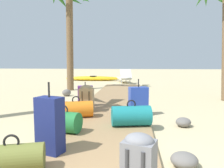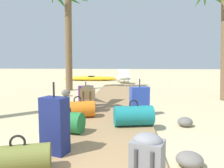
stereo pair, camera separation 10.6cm
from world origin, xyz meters
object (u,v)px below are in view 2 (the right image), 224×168
suitcase_navy (55,125)px  duffel_bag_teal (134,116)px  suitcase_purple (86,96)px  backpack_grey (147,160)px  kayak (91,78)px  duffel_bag_green (67,122)px  duffel_bag_olive (18,159)px  palm_tree_far_left (70,6)px  duffel_bag_orange (78,109)px  lounge_chair (123,77)px  backpack_tan (88,98)px  suitcase_blue (139,100)px

suitcase_navy → duffel_bag_teal: bearing=51.9°
suitcase_purple → backpack_grey: suitcase_purple is taller
duffel_bag_teal → kayak: bearing=104.2°
duffel_bag_green → backpack_grey: bearing=-52.0°
duffel_bag_teal → suitcase_navy: (-1.00, -1.28, 0.18)m
duffel_bag_olive → palm_tree_far_left: size_ratio=0.16×
duffel_bag_olive → duffel_bag_orange: bearing=88.2°
duffel_bag_orange → duffel_bag_olive: (-0.07, -2.29, -0.02)m
duffel_bag_orange → lounge_chair: bearing=85.4°
suitcase_navy → kayak: bearing=97.7°
backpack_tan → palm_tree_far_left: palm_tree_far_left is taller
backpack_grey → lounge_chair: 10.59m
suitcase_purple → backpack_grey: bearing=-70.3°
duffel_bag_olive → suitcase_navy: bearing=68.5°
palm_tree_far_left → kayak: size_ratio=1.26×
suitcase_blue → backpack_grey: (-0.06, -3.05, -0.01)m
backpack_grey → kayak: 12.16m
duffel_bag_orange → suitcase_purple: 1.13m
suitcase_purple → lounge_chair: size_ratio=0.39×
backpack_grey → kayak: backpack_grey is taller
suitcase_navy → kayak: (-1.51, 11.18, -0.29)m
suitcase_blue → backpack_tan: 1.18m
suitcase_purple → palm_tree_far_left: (-1.39, 3.69, 3.17)m
suitcase_purple → duffel_bag_teal: 2.01m
suitcase_purple → kayak: bearing=99.1°
duffel_bag_green → backpack_tan: size_ratio=0.95×
duffel_bag_orange → kayak: (-1.38, 9.41, -0.10)m
backpack_grey → duffel_bag_teal: size_ratio=0.70×
duffel_bag_green → duffel_bag_teal: bearing=23.3°
duffel_bag_orange → lounge_chair: (0.65, 8.10, 0.08)m
suitcase_blue → backpack_grey: bearing=-91.1°
duffel_bag_teal → duffel_bag_olive: (-1.21, -1.80, -0.03)m
duffel_bag_olive → lounge_chair: 10.42m
palm_tree_far_left → backpack_grey: bearing=-69.8°
duffel_bag_orange → backpack_tan: size_ratio=1.22×
suitcase_navy → palm_tree_far_left: bearing=103.5°
duffel_bag_green → backpack_tan: bearing=87.7°
suitcase_purple → duffel_bag_teal: (1.19, -1.61, -0.08)m
palm_tree_far_left → lounge_chair: palm_tree_far_left is taller
duffel_bag_green → suitcase_purple: bearing=92.9°
suitcase_blue → duffel_bag_teal: suitcase_blue is taller
duffel_bag_orange → lounge_chair: lounge_chair is taller
duffel_bag_olive → lounge_chair: size_ratio=0.43×
backpack_tan → lounge_chair: bearing=85.9°
duffel_bag_green → suitcase_purple: (-0.10, 2.08, 0.09)m
lounge_chair → duffel_bag_teal: bearing=-86.7°
duffel_bag_green → duffel_bag_teal: size_ratio=0.78×
palm_tree_far_left → backpack_tan: bearing=-70.0°
kayak → lounge_chair: bearing=-32.9°
suitcase_blue → palm_tree_far_left: bearing=122.9°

